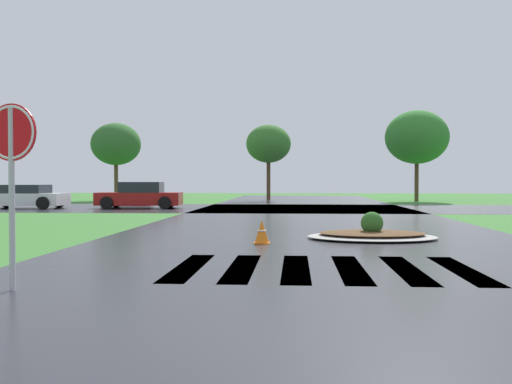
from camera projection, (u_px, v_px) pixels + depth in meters
name	position (u px, v px, depth m)	size (l,w,h in m)	color
ground_plane	(353.00, 372.00, 4.55)	(120.00, 120.00, 0.10)	#38722D
asphalt_roadway	(314.00, 238.00, 14.53)	(10.78, 80.00, 0.01)	#2B2B30
asphalt_cross_road	(304.00, 208.00, 29.81)	(90.00, 9.70, 0.01)	#2B2B30
crosswalk_stripes	(323.00, 268.00, 9.52)	(4.95, 3.17, 0.01)	white
stop_sign	(11.00, 152.00, 7.58)	(0.75, 0.19, 2.48)	#B2B5BA
median_island	(372.00, 234.00, 14.31)	(3.21, 2.34, 0.68)	#9E9B93
car_dark_suv	(25.00, 197.00, 29.85)	(4.26, 2.19, 1.23)	silver
car_silver_hatch	(140.00, 196.00, 30.03)	(4.44, 2.42, 1.37)	maroon
drainage_pipe_stack	(127.00, 199.00, 33.33)	(3.03, 0.98, 0.73)	#9E9B93
traffic_cone	(262.00, 232.00, 13.27)	(0.36, 0.36, 0.55)	orange
background_treeline	(335.00, 141.00, 40.47)	(36.15, 5.30, 6.33)	#4C3823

